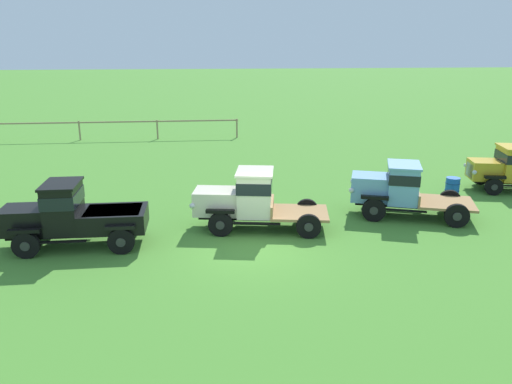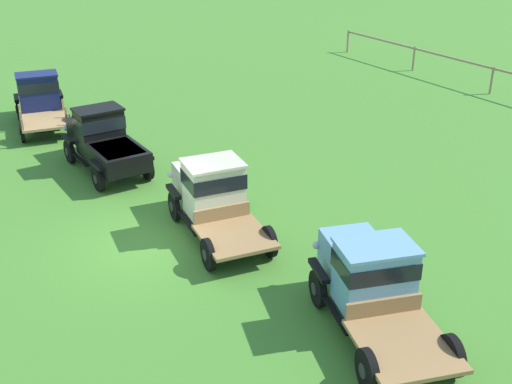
{
  "view_description": "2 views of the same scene",
  "coord_description": "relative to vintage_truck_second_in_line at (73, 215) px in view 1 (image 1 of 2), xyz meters",
  "views": [
    {
      "loc": [
        -1.5,
        -15.38,
        6.62
      ],
      "look_at": [
        0.45,
        3.24,
        1.0
      ],
      "focal_mm": 35.0,
      "sensor_mm": 36.0,
      "label": 1
    },
    {
      "loc": [
        15.03,
        -6.07,
        9.08
      ],
      "look_at": [
        0.45,
        3.24,
        1.0
      ],
      "focal_mm": 45.0,
      "sensor_mm": 36.0,
      "label": 2
    }
  ],
  "objects": [
    {
      "name": "vintage_truck_far_side",
      "position": [
        11.96,
        1.89,
        0.03
      ],
      "size": [
        5.04,
        3.25,
        2.11
      ],
      "color": "black",
      "rests_on": "ground"
    },
    {
      "name": "ground_plane",
      "position": [
        5.95,
        -0.89,
        -1.1
      ],
      "size": [
        240.0,
        240.0,
        0.0
      ],
      "primitive_type": "plane",
      "color": "#47842D"
    },
    {
      "name": "vintage_truck_midrow_center",
      "position": [
        5.99,
        1.06,
        0.06
      ],
      "size": [
        5.16,
        2.59,
        2.21
      ],
      "color": "black",
      "rests_on": "ground"
    },
    {
      "name": "paddock_fence",
      "position": [
        -1.53,
        19.62,
        -0.06
      ],
      "size": [
        16.84,
        0.28,
        1.37
      ],
      "color": "#997F60",
      "rests_on": "ground"
    },
    {
      "name": "oil_drum_beside_row",
      "position": [
        15.49,
        4.23,
        -0.69
      ],
      "size": [
        0.64,
        0.64,
        0.82
      ],
      "color": "#1951B2",
      "rests_on": "ground"
    },
    {
      "name": "vintage_truck_back_of_row",
      "position": [
        18.43,
        4.74,
        0.0
      ],
      "size": [
        4.85,
        2.73,
        2.09
      ],
      "color": "black",
      "rests_on": "ground"
    },
    {
      "name": "vintage_truck_second_in_line",
      "position": [
        0.0,
        0.0,
        0.0
      ],
      "size": [
        4.78,
        2.03,
        2.22
      ],
      "color": "black",
      "rests_on": "ground"
    }
  ]
}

